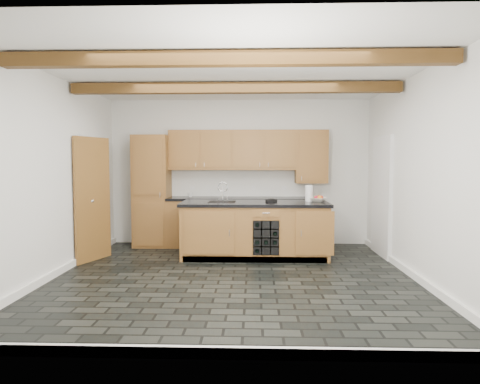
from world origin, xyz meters
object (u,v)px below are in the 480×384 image
(island, at_px, (255,230))
(kitchen_scale, at_px, (271,201))
(fruit_bowl, at_px, (318,200))
(paper_towel, at_px, (309,193))

(island, height_order, kitchen_scale, kitchen_scale)
(island, xyz_separation_m, fruit_bowl, (1.07, 0.14, 0.50))
(kitchen_scale, bearing_deg, fruit_bowl, -9.46)
(fruit_bowl, xyz_separation_m, paper_towel, (-0.15, 0.03, 0.10))
(fruit_bowl, bearing_deg, island, -172.65)
(island, relative_size, fruit_bowl, 9.26)
(kitchen_scale, height_order, paper_towel, paper_towel)
(kitchen_scale, distance_m, fruit_bowl, 0.81)
(paper_towel, bearing_deg, fruit_bowl, -12.67)
(island, xyz_separation_m, paper_towel, (0.92, 0.17, 0.60))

